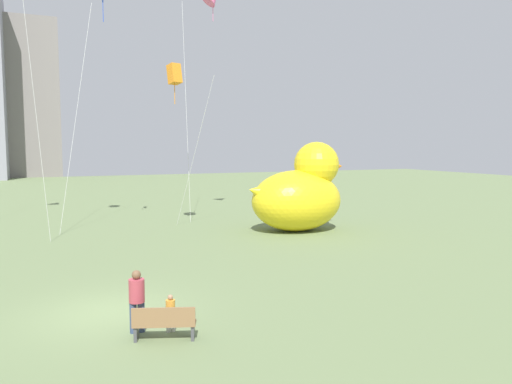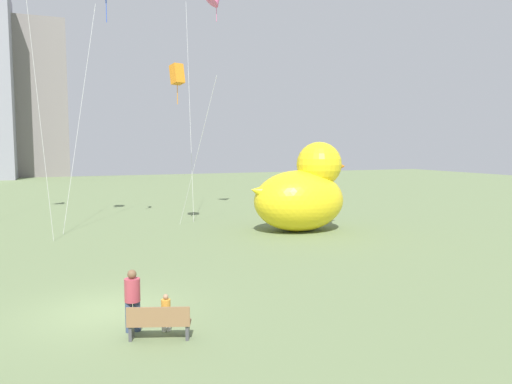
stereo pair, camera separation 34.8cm
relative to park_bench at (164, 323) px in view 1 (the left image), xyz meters
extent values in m
plane|color=#6A7D51|center=(-1.08, 2.78, -0.47)|extent=(140.00, 140.00, 0.00)
cube|color=olive|center=(0.03, 0.07, -0.05)|extent=(1.66, 0.96, 0.06)
cube|color=olive|center=(-0.04, -0.11, 0.20)|extent=(1.52, 0.60, 0.45)
cube|color=#47474C|center=(-0.65, 0.32, -0.28)|extent=(0.20, 0.38, 0.39)
cube|color=#47474C|center=(0.70, -0.17, -0.28)|extent=(0.20, 0.38, 0.39)
cylinder|color=#38476B|center=(-0.64, 0.85, -0.06)|extent=(0.19, 0.19, 0.83)
cylinder|color=#38476B|center=(-0.43, 0.85, -0.06)|extent=(0.19, 0.19, 0.83)
cylinder|color=#B23F4C|center=(-0.53, 0.85, 0.66)|extent=(0.41, 0.41, 0.62)
sphere|color=brown|center=(-0.53, 0.85, 1.09)|extent=(0.24, 0.24, 0.24)
cylinder|color=silver|center=(0.23, 0.53, -0.22)|extent=(0.11, 0.11, 0.50)
cylinder|color=silver|center=(0.35, 0.53, -0.22)|extent=(0.11, 0.11, 0.50)
cylinder|color=gold|center=(0.29, 0.53, 0.21)|extent=(0.25, 0.25, 0.37)
sphere|color=#A87C5B|center=(0.29, 0.53, 0.47)|extent=(0.15, 0.15, 0.15)
ellipsoid|color=yellow|center=(10.75, 13.14, 1.30)|extent=(5.44, 4.02, 3.55)
sphere|color=yellow|center=(12.05, 13.14, 3.39)|extent=(2.65, 2.65, 2.65)
cone|color=orange|center=(13.24, 13.14, 3.26)|extent=(1.19, 1.19, 1.19)
cone|color=yellow|center=(8.39, 13.14, 1.89)|extent=(1.62, 1.42, 1.71)
cube|color=gray|center=(-5.08, 75.60, 12.02)|extent=(10.08, 6.04, 24.98)
cylinder|color=silver|center=(-3.13, 15.63, 8.47)|extent=(1.25, 0.79, 17.89)
cylinder|color=silver|center=(-0.84, 18.79, 6.35)|extent=(2.39, 3.10, 13.65)
cylinder|color=blue|center=(0.69, 17.61, 12.27)|extent=(0.04, 0.04, 1.60)
cylinder|color=silver|center=(5.70, 16.75, 4.04)|extent=(1.66, 2.78, 9.04)
cube|color=orange|center=(4.32, 15.94, 8.56)|extent=(0.82, 0.95, 1.19)
cylinder|color=orange|center=(4.32, 15.94, 7.66)|extent=(0.04, 0.04, 1.60)
cylinder|color=silver|center=(6.24, 20.53, 7.01)|extent=(0.63, 3.71, 14.98)
cylinder|color=pink|center=(8.08, 20.23, 13.60)|extent=(0.04, 0.04, 1.60)
camera|label=1|loc=(-2.64, -12.10, 4.49)|focal=34.57mm
camera|label=2|loc=(-2.32, -12.23, 4.49)|focal=34.57mm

